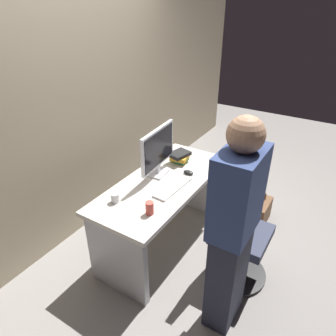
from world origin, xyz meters
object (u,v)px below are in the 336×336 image
at_px(monitor, 158,149).
at_px(desk, 164,200).
at_px(office_chair, 235,235).
at_px(cup_near_keyboard, 150,208).
at_px(book_stack, 180,156).
at_px(handbag, 261,212).
at_px(person_at_desk, 233,231).
at_px(mouse, 188,172).
at_px(cup_by_monitor, 115,198).
at_px(keyboard, 173,187).

bearing_deg(monitor, desk, -127.21).
distance_m(office_chair, monitor, 1.00).
bearing_deg(cup_near_keyboard, desk, 20.36).
distance_m(book_stack, handbag, 1.10).
relative_size(person_at_desk, handbag, 4.34).
xyz_separation_m(mouse, cup_by_monitor, (-0.71, 0.29, 0.02)).
distance_m(person_at_desk, book_stack, 1.24).
bearing_deg(book_stack, cup_by_monitor, 173.89).
bearing_deg(cup_near_keyboard, cup_by_monitor, 93.48).
height_order(desk, office_chair, office_chair).
relative_size(monitor, keyboard, 1.26).
bearing_deg(office_chair, mouse, 67.77).
bearing_deg(monitor, handbag, -48.90).
height_order(keyboard, handbag, keyboard).
distance_m(cup_by_monitor, book_stack, 0.89).
distance_m(office_chair, mouse, 0.71).
bearing_deg(handbag, book_stack, 117.11).
distance_m(desk, office_chair, 0.73).
bearing_deg(office_chair, handbag, -0.76).
distance_m(office_chair, cup_by_monitor, 1.05).
bearing_deg(mouse, keyboard, -179.36).
bearing_deg(office_chair, book_stack, 61.99).
bearing_deg(mouse, book_stack, 47.87).
height_order(monitor, keyboard, monitor).
distance_m(office_chair, handbag, 0.88).
height_order(person_at_desk, keyboard, person_at_desk).
distance_m(office_chair, cup_near_keyboard, 0.79).
distance_m(keyboard, mouse, 0.29).
relative_size(mouse, cup_by_monitor, 1.25).
bearing_deg(cup_near_keyboard, keyboard, 4.94).
height_order(desk, keyboard, keyboard).
height_order(office_chair, mouse, office_chair).
bearing_deg(book_stack, office_chair, -118.01).
height_order(office_chair, monitor, monitor).
bearing_deg(desk, cup_by_monitor, 161.68).
relative_size(keyboard, book_stack, 1.78).
bearing_deg(book_stack, monitor, 172.26).
bearing_deg(person_at_desk, monitor, 60.65).
bearing_deg(handbag, cup_near_keyboard, 156.13).
bearing_deg(mouse, cup_by_monitor, 157.72).
distance_m(mouse, cup_by_monitor, 0.77).
bearing_deg(keyboard, cup_by_monitor, 148.09).
height_order(monitor, cup_near_keyboard, monitor).
height_order(mouse, cup_near_keyboard, cup_near_keyboard).
bearing_deg(cup_by_monitor, desk, -18.32).
relative_size(person_at_desk, keyboard, 3.81).
xyz_separation_m(keyboard, cup_near_keyboard, (-0.40, -0.03, 0.04)).
relative_size(office_chair, cup_by_monitor, 11.72).
relative_size(book_stack, handbag, 0.64).
height_order(cup_by_monitor, handbag, cup_by_monitor).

